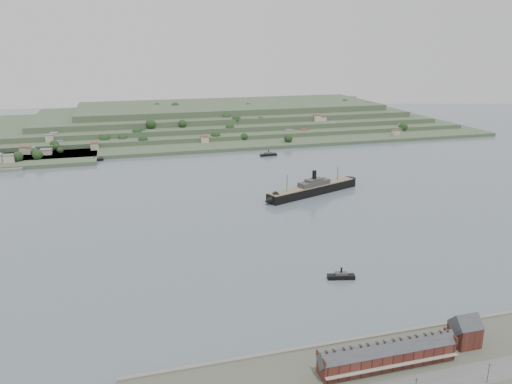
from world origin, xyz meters
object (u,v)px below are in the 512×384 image
object	(u,v)px
gabled_building	(465,331)
tugboat	(341,276)
terrace_row	(388,354)
steamship	(310,190)

from	to	relation	value
gabled_building	tugboat	size ratio (longest dim) A/B	0.94
tugboat	terrace_row	bearing A→B (deg)	-102.05
gabled_building	steamship	distance (m)	217.20
terrace_row	steamship	distance (m)	227.43
terrace_row	tugboat	size ratio (longest dim) A/B	3.71
steamship	tugboat	distance (m)	150.85
terrace_row	gabled_building	bearing A→B (deg)	6.12
steamship	gabled_building	bearing A→B (deg)	-94.90
gabled_building	terrace_row	bearing A→B (deg)	-173.88
steamship	tugboat	world-z (taller)	steamship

